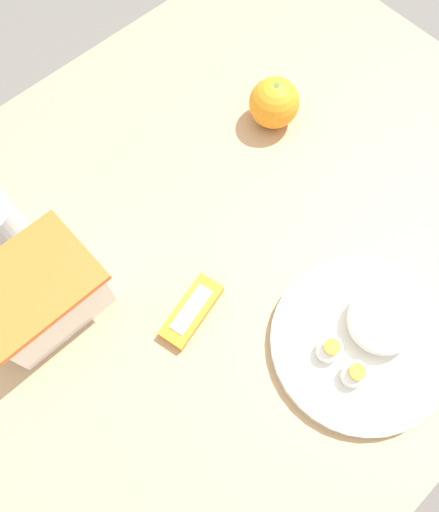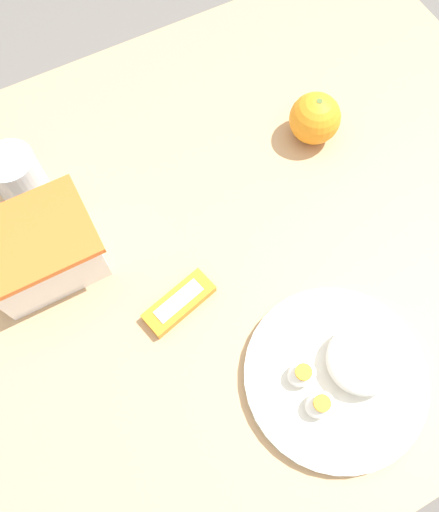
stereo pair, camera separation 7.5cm
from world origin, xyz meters
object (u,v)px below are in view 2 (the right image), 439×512
candy_bar (179,303)px  orange_fruit (315,118)px  food_container (41,253)px  rice_plate (342,372)px  drinking_glass (19,178)px

candy_bar → orange_fruit: bearing=26.9°
orange_fruit → food_container: bearing=-177.6°
rice_plate → drinking_glass: (-0.29, 0.49, 0.03)m
food_container → rice_plate: (0.31, -0.35, -0.03)m
rice_plate → food_container: bearing=130.8°
rice_plate → candy_bar: 0.25m
orange_fruit → drinking_glass: (-0.48, 0.12, 0.01)m
food_container → rice_plate: size_ratio=0.67×
drinking_glass → rice_plate: bearing=-59.4°
food_container → orange_fruit: size_ratio=2.00×
food_container → candy_bar: 0.22m
food_container → rice_plate: food_container is taller
food_container → drinking_glass: food_container is taller
orange_fruit → rice_plate: size_ratio=0.33×
food_container → candy_bar: size_ratio=1.45×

